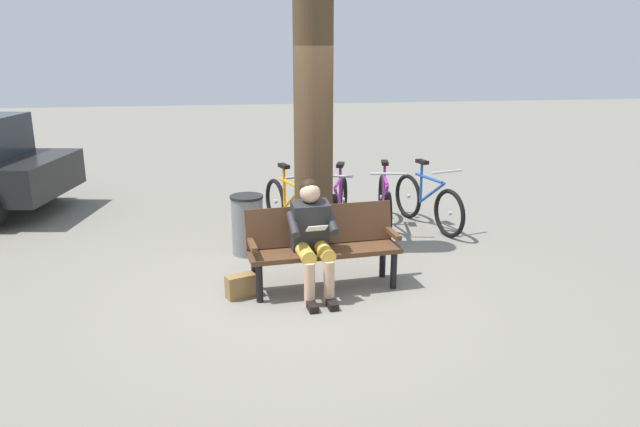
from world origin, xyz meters
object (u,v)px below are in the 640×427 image
object	(u,v)px
bench	(322,241)
bicycle_purple	(428,202)
person_reading	(312,233)
bicycle_orange	(290,208)
handbag	(241,286)
litter_bin	(247,225)
bicycle_red	(385,204)
bicycle_blue	(338,207)
tree_trunk	(313,114)

from	to	relation	value
bench	bicycle_purple	xyz separation A→B (m)	(-1.80, -1.92, -0.15)
person_reading	bicycle_purple	xyz separation A→B (m)	(-1.94, -2.09, -0.31)
person_reading	bicycle_orange	size ratio (longest dim) A/B	0.74
handbag	litter_bin	bearing A→B (deg)	-95.27
bicycle_orange	person_reading	bearing A→B (deg)	-17.65
bicycle_red	bicycle_blue	distance (m)	0.67
bench	litter_bin	xyz separation A→B (m)	(0.75, -1.16, -0.13)
bench	bicycle_blue	distance (m)	1.95
tree_trunk	litter_bin	xyz separation A→B (m)	(0.83, 0.07, -1.34)
handbag	bicycle_blue	world-z (taller)	bicycle_blue
bicycle_blue	bench	bearing A→B (deg)	2.57
person_reading	litter_bin	bearing A→B (deg)	-71.01
tree_trunk	bicycle_purple	world-z (taller)	tree_trunk
person_reading	bicycle_blue	size ratio (longest dim) A/B	0.74
litter_bin	bicycle_purple	distance (m)	2.67
person_reading	bicycle_orange	bearing A→B (deg)	-95.28
tree_trunk	person_reading	bearing A→B (deg)	81.40
person_reading	handbag	bearing A→B (deg)	-6.46
litter_bin	bicycle_orange	size ratio (longest dim) A/B	0.46
bench	person_reading	bearing A→B (deg)	47.50
litter_bin	bicycle_blue	bearing A→B (deg)	-150.76
bicycle_blue	bicycle_orange	world-z (taller)	same
bench	bicycle_red	world-z (taller)	bicycle_red
bench	tree_trunk	distance (m)	1.72
litter_bin	bicycle_red	world-z (taller)	bicycle_red
handbag	bicycle_purple	world-z (taller)	bicycle_purple
bench	person_reading	size ratio (longest dim) A/B	1.37
bench	bicycle_red	xyz separation A→B (m)	(-1.18, -1.92, -0.15)
tree_trunk	bicycle_orange	distance (m)	1.53
bench	bicycle_orange	distance (m)	1.92
bicycle_blue	tree_trunk	bearing A→B (deg)	-16.17
bench	litter_bin	distance (m)	1.39
person_reading	handbag	distance (m)	0.92
tree_trunk	bicycle_orange	world-z (taller)	tree_trunk
person_reading	bicycle_red	distance (m)	2.49
tree_trunk	bicycle_orange	size ratio (longest dim) A/B	2.12
bench	bicycle_blue	bearing A→B (deg)	-111.15
person_reading	bicycle_purple	distance (m)	2.87
bench	bicycle_blue	size ratio (longest dim) A/B	1.01
bench	bicycle_red	size ratio (longest dim) A/B	0.98
litter_bin	person_reading	bearing A→B (deg)	114.85
bicycle_orange	bicycle_purple	bearing A→B (deg)	72.02
bench	handbag	bearing A→B (deg)	5.19
bicycle_red	bench	bearing A→B (deg)	-21.82
handbag	bicycle_purple	bearing A→B (deg)	-142.10
bicycle_purple	bench	bearing A→B (deg)	-59.14
bicycle_purple	bicycle_orange	bearing A→B (deg)	-105.63
tree_trunk	bicycle_blue	world-z (taller)	tree_trunk
bicycle_purple	bicycle_orange	size ratio (longest dim) A/B	1.01
person_reading	handbag	xyz separation A→B (m)	(0.74, -0.01, -0.54)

